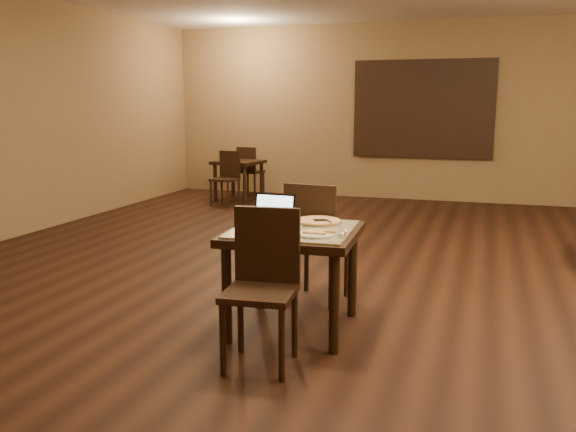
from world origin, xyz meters
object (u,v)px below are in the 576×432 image
(chair_main_far, at_px, (314,236))
(other_table_b_chair_near, at_px, (227,175))
(tiled_table, at_px, (293,242))
(other_table_b_chair_far, at_px, (249,168))
(other_table_b, at_px, (238,167))
(pizza_pan, at_px, (318,223))
(laptop, at_px, (272,217))
(chair_main_near, at_px, (263,277))

(chair_main_far, relative_size, other_table_b_chair_near, 1.16)
(chair_main_far, height_order, other_table_b_chair_near, chair_main_far)
(tiled_table, relative_size, other_table_b_chair_far, 1.10)
(other_table_b_chair_near, bearing_deg, other_table_b, 99.52)
(chair_main_far, xyz_separation_m, pizza_pan, (0.13, -0.37, 0.19))
(chair_main_far, bearing_deg, laptop, 76.41)
(laptop, xyz_separation_m, other_table_b_chair_near, (-2.53, 4.90, -0.32))
(tiled_table, distance_m, chair_main_far, 0.62)
(other_table_b, bearing_deg, other_table_b_chair_far, 99.52)
(pizza_pan, bearing_deg, chair_main_near, -98.56)
(laptop, height_order, other_table_b_chair_far, laptop)
(tiled_table, bearing_deg, chair_main_near, -93.70)
(chair_main_near, relative_size, pizza_pan, 2.80)
(chair_main_near, distance_m, chair_main_far, 1.22)
(laptop, bearing_deg, chair_main_far, 72.25)
(chair_main_far, xyz_separation_m, other_table_b_chair_far, (-2.74, 5.42, -0.08))
(pizza_pan, bearing_deg, tiled_table, -116.57)
(tiled_table, distance_m, other_table_b_chair_near, 5.70)
(chair_main_near, height_order, pizza_pan, chair_main_near)
(pizza_pan, bearing_deg, other_table_b_chair_near, 120.86)
(pizza_pan, relative_size, other_table_b_chair_far, 0.41)
(tiled_table, height_order, other_table_b, tiled_table)
(chair_main_far, relative_size, laptop, 3.08)
(tiled_table, xyz_separation_m, other_table_b, (-2.74, 5.52, -0.09))
(other_table_b_chair_near, bearing_deg, tiled_table, -53.13)
(chair_main_near, relative_size, laptop, 3.03)
(pizza_pan, distance_m, other_table_b, 6.01)
(chair_main_near, distance_m, other_table_b, 6.71)
(chair_main_near, bearing_deg, chair_main_far, 84.64)
(tiled_table, bearing_deg, other_table_b_chair_near, 115.67)
(tiled_table, height_order, laptop, laptop)
(pizza_pan, xyz_separation_m, other_table_b_chair_far, (-2.87, 5.79, -0.27))
(chair_main_far, relative_size, pizza_pan, 2.85)
(chair_main_near, height_order, chair_main_far, chair_main_far)
(chair_main_far, bearing_deg, chair_main_near, 96.88)
(chair_main_near, xyz_separation_m, chair_main_far, (-0.00, 1.22, 0.01))
(pizza_pan, height_order, other_table_b, pizza_pan)
(laptop, distance_m, other_table_b, 5.99)
(other_table_b_chair_near, xyz_separation_m, other_table_b_chair_far, (-0.02, 1.03, 0.00))
(pizza_pan, bearing_deg, other_table_b, 118.44)
(chair_main_far, bearing_deg, other_table_b, -54.15)
(laptop, height_order, other_table_b, laptop)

